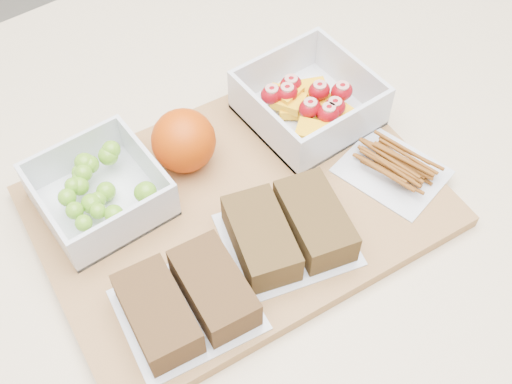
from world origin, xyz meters
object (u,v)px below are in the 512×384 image
(fruit_container, at_px, (308,103))
(pretzel_bag, at_px, (394,165))
(orange, at_px, (184,141))
(sandwich_bag_left, at_px, (186,301))
(cutting_board, at_px, (239,206))
(grape_container, at_px, (101,191))
(sandwich_bag_center, at_px, (288,230))

(fruit_container, relative_size, pretzel_bag, 1.07)
(orange, xyz_separation_m, sandwich_bag_left, (-0.10, -0.16, -0.02))
(fruit_container, relative_size, sandwich_bag_left, 0.97)
(cutting_board, xyz_separation_m, grape_container, (-0.12, 0.09, 0.03))
(sandwich_bag_left, xyz_separation_m, sandwich_bag_center, (0.13, 0.01, 0.00))
(fruit_container, xyz_separation_m, orange, (-0.16, 0.03, 0.01))
(cutting_board, xyz_separation_m, sandwich_bag_center, (0.01, -0.07, 0.03))
(fruit_container, distance_m, orange, 0.16)
(sandwich_bag_left, height_order, pretzel_bag, sandwich_bag_left)
(fruit_container, bearing_deg, pretzel_bag, -79.51)
(cutting_board, relative_size, orange, 5.88)
(fruit_container, height_order, orange, orange)
(orange, bearing_deg, pretzel_bag, -40.03)
(sandwich_bag_center, distance_m, pretzel_bag, 0.15)
(fruit_container, xyz_separation_m, sandwich_bag_center, (-0.13, -0.13, -0.00))
(cutting_board, height_order, sandwich_bag_center, sandwich_bag_center)
(cutting_board, distance_m, grape_container, 0.15)
(orange, bearing_deg, grape_container, 178.19)
(pretzel_bag, bearing_deg, orange, 139.97)
(cutting_board, bearing_deg, pretzel_bag, -17.23)
(orange, xyz_separation_m, pretzel_bag, (0.18, -0.15, -0.02))
(sandwich_bag_center, bearing_deg, cutting_board, 100.10)
(grape_container, bearing_deg, pretzel_bag, -28.53)
(grape_container, relative_size, orange, 1.71)
(grape_container, height_order, pretzel_bag, grape_container)
(grape_container, xyz_separation_m, fruit_container, (0.26, -0.03, 0.00))
(orange, relative_size, sandwich_bag_left, 0.51)
(orange, relative_size, pretzel_bag, 0.56)
(cutting_board, xyz_separation_m, fruit_container, (0.14, 0.06, 0.03))
(cutting_board, relative_size, fruit_container, 3.08)
(sandwich_bag_center, bearing_deg, fruit_container, 44.44)
(fruit_container, height_order, sandwich_bag_center, fruit_container)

